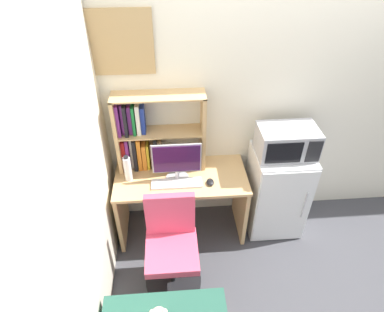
% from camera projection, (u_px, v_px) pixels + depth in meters
% --- Properties ---
extents(wall_back, '(6.40, 0.04, 2.60)m').
position_uv_depth(wall_back, '(325.00, 99.00, 3.00)').
color(wall_back, silver).
rests_on(wall_back, ground_plane).
extents(wall_left, '(0.04, 4.40, 2.60)m').
position_uv_depth(wall_left, '(53.00, 271.00, 1.60)').
color(wall_left, silver).
rests_on(wall_left, ground_plane).
extents(desk, '(1.22, 0.57, 0.73)m').
position_uv_depth(desk, '(181.00, 193.00, 3.17)').
color(desk, tan).
rests_on(desk, ground_plane).
extents(hutch_bookshelf, '(0.79, 0.22, 0.74)m').
position_uv_depth(hutch_bookshelf, '(147.00, 135.00, 2.95)').
color(hutch_bookshelf, tan).
rests_on(hutch_bookshelf, desk).
extents(monitor, '(0.43, 0.21, 0.38)m').
position_uv_depth(monitor, '(177.00, 161.00, 2.88)').
color(monitor, '#B7B7BC').
rests_on(monitor, desk).
extents(keyboard, '(0.45, 0.13, 0.02)m').
position_uv_depth(keyboard, '(177.00, 183.00, 2.94)').
color(keyboard, silver).
rests_on(keyboard, desk).
extents(computer_mouse, '(0.07, 0.09, 0.04)m').
position_uv_depth(computer_mouse, '(210.00, 182.00, 2.94)').
color(computer_mouse, black).
rests_on(computer_mouse, desk).
extents(water_bottle, '(0.07, 0.07, 0.26)m').
position_uv_depth(water_bottle, '(128.00, 168.00, 2.93)').
color(water_bottle, silver).
rests_on(water_bottle, desk).
extents(mini_fridge, '(0.53, 0.51, 0.92)m').
position_uv_depth(mini_fridge, '(276.00, 191.00, 3.26)').
color(mini_fridge, white).
rests_on(mini_fridge, ground_plane).
extents(microwave, '(0.51, 0.33, 0.27)m').
position_uv_depth(microwave, '(287.00, 142.00, 2.90)').
color(microwave, '#ADADB2').
rests_on(microwave, mini_fridge).
extents(desk_chair, '(0.50, 0.50, 0.90)m').
position_uv_depth(desk_chair, '(172.00, 250.00, 2.79)').
color(desk_chair, black).
rests_on(desk_chair, ground_plane).
extents(wall_corkboard, '(0.56, 0.02, 0.51)m').
position_uv_depth(wall_corkboard, '(117.00, 43.00, 2.52)').
color(wall_corkboard, tan).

